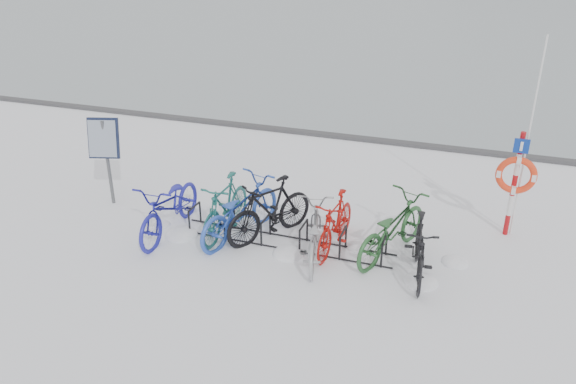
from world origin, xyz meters
TOP-DOWN VIEW (x-y plane):
  - ground at (0.00, 0.00)m, footprint 900.00×900.00m
  - quay_edge at (0.00, 5.90)m, footprint 400.00×0.25m
  - bike_rack at (0.00, 0.00)m, footprint 4.00×0.48m
  - info_board at (-3.92, 0.38)m, footprint 0.65×0.39m
  - lifebuoy_station at (3.77, 1.63)m, footprint 0.70×0.22m
  - bike_0 at (-2.14, -0.28)m, footprint 0.82×2.17m
  - bike_1 at (-1.17, 0.05)m, footprint 0.55×1.87m
  - bike_2 at (-0.87, 0.02)m, footprint 1.30×2.25m
  - bike_3 at (-0.34, 0.18)m, footprint 1.45×1.93m
  - bike_4 at (0.62, -0.28)m, footprint 1.07×1.96m
  - bike_5 at (0.89, 0.17)m, footprint 0.63×1.75m
  - bike_6 at (1.86, 0.28)m, footprint 1.43×2.18m
  - bike_7 at (2.40, -0.24)m, footprint 0.74×1.78m
  - snow_drifts at (0.24, -0.07)m, footprint 5.87×1.79m

SIDE VIEW (x-z plane):
  - ground at x=0.00m, z-range 0.00..0.00m
  - snow_drifts at x=0.24m, z-range -0.11..0.11m
  - quay_edge at x=0.00m, z-range 0.00..0.10m
  - bike_rack at x=0.00m, z-range -0.05..0.41m
  - bike_4 at x=0.62m, z-range 0.00..0.98m
  - bike_5 at x=0.89m, z-range 0.00..1.03m
  - bike_7 at x=2.40m, z-range 0.00..1.03m
  - bike_6 at x=1.86m, z-range 0.00..1.08m
  - bike_1 at x=-1.17m, z-range 0.00..1.12m
  - bike_2 at x=-0.87m, z-range 0.00..1.12m
  - bike_0 at x=-2.14m, z-range 0.00..1.12m
  - bike_3 at x=-0.34m, z-range 0.00..1.15m
  - lifebuoy_station at x=3.77m, z-range -0.60..3.04m
  - info_board at x=-3.92m, z-range 0.40..2.23m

